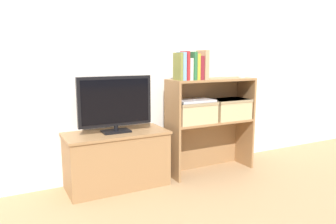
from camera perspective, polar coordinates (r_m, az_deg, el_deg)
ground_plane at (r=2.82m, az=1.31°, el=-12.40°), size 16.00×16.00×0.00m
wall_back at (r=2.97m, az=-2.42°, el=12.41°), size 10.00×0.05×2.40m
tv_stand at (r=2.73m, az=-8.91°, el=-8.14°), size 0.82×0.39×0.46m
tv at (r=2.62m, az=-9.16°, el=1.60°), size 0.60×0.14×0.45m
bookshelf_lower_tier at (r=3.10m, az=6.79°, el=-4.59°), size 0.82×0.27×0.48m
bookshelf_upper_tier at (r=3.02m, az=6.99°, el=3.25°), size 0.82×0.27×0.38m
book_olive at (r=2.73m, az=1.75°, el=7.92°), size 0.02×0.13×0.23m
book_skyblue at (r=2.75m, az=2.33°, el=7.97°), size 0.03×0.13×0.23m
book_crimson at (r=2.77m, az=2.97°, el=8.06°), size 0.02×0.12×0.24m
book_ivory at (r=2.78m, az=3.52°, el=7.47°), size 0.03×0.13×0.18m
book_forest at (r=2.80m, az=4.10°, el=8.02°), size 0.03×0.15×0.24m
book_mustard at (r=2.82m, az=4.70°, el=7.86°), size 0.03×0.14×0.22m
book_maroon at (r=2.84m, az=5.31°, el=7.67°), size 0.04×0.13×0.20m
book_tan at (r=2.86m, az=6.04°, el=8.17°), size 0.04×0.15×0.25m
baby_monitor at (r=3.18m, az=12.83°, el=6.93°), size 0.05×0.03×0.14m
storage_basket_left at (r=2.88m, az=4.50°, el=0.14°), size 0.37×0.24×0.19m
storage_basket_right at (r=3.10m, az=10.60°, el=0.70°), size 0.37×0.24×0.19m
laptop at (r=2.87m, az=4.53°, el=1.99°), size 0.34×0.22×0.02m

